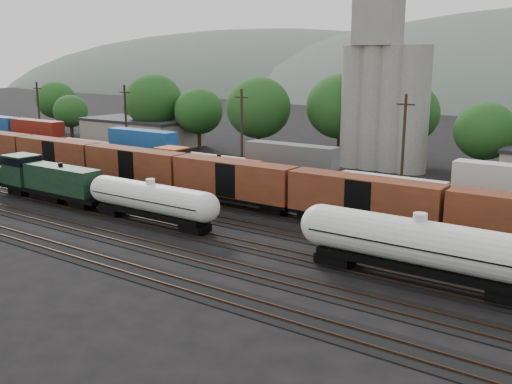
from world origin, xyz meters
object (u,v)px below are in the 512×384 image
Objects in this scene: tank_car_a at (151,199)px; orange_locomotive at (199,169)px; green_locomotive at (45,178)px; grain_silo at (383,93)px.

tank_car_a is 0.89× the size of orange_locomotive.
orange_locomotive is at bearing 55.38° from green_locomotive.
orange_locomotive is 30.32m from grain_silo.
orange_locomotive is (-6.67, 15.00, 0.05)m from tank_car_a.
orange_locomotive is (10.36, 15.00, -0.04)m from green_locomotive.
green_locomotive is at bearing -180.00° from tank_car_a.
grain_silo is at bearing 60.32° from green_locomotive.
orange_locomotive reaches higher than tank_car_a.
tank_car_a is at bearing 0.00° from green_locomotive.
grain_silo is at bearing 63.42° from orange_locomotive.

